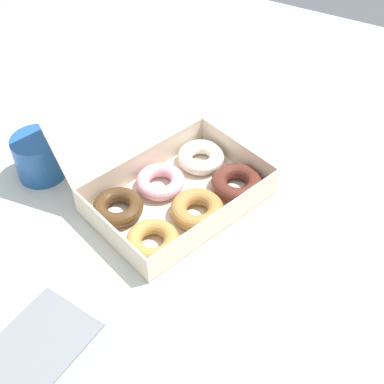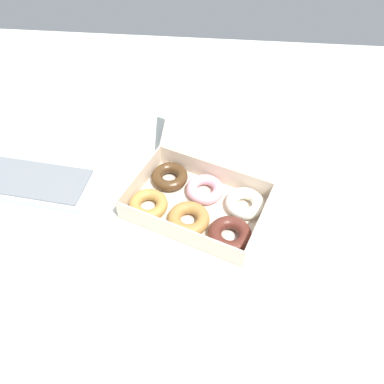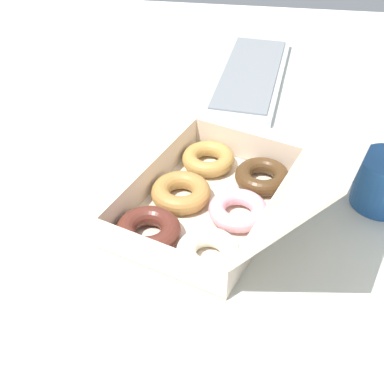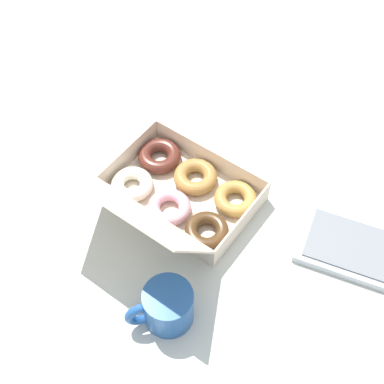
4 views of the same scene
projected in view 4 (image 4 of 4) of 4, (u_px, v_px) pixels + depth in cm
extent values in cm
cube|color=silver|center=(205.00, 195.00, 121.76)|extent=(180.00, 180.00, 2.00)
cube|color=beige|center=(183.00, 196.00, 120.14)|extent=(37.23, 31.06, 0.40)
cube|color=beige|center=(242.00, 223.00, 112.19)|extent=(7.72, 20.31, 5.72)
cube|color=beige|center=(128.00, 155.00, 123.14)|extent=(7.72, 20.31, 5.72)
cube|color=beige|center=(210.00, 158.00, 122.67)|extent=(29.27, 10.99, 5.72)
cube|color=beige|center=(153.00, 220.00, 112.66)|extent=(29.27, 10.99, 5.72)
cube|color=beige|center=(128.00, 209.00, 100.22)|extent=(34.15, 22.61, 17.93)
torus|color=#B08440|center=(235.00, 199.00, 117.60)|extent=(12.96, 12.96, 2.80)
torus|color=#A8793C|center=(195.00, 177.00, 121.18)|extent=(13.35, 13.35, 3.10)
torus|color=#56271D|center=(159.00, 156.00, 124.79)|extent=(14.22, 14.22, 3.13)
torus|color=#492F18|center=(207.00, 231.00, 112.70)|extent=(9.49, 9.49, 2.80)
torus|color=#E6A2B0|center=(169.00, 207.00, 116.23)|extent=(13.42, 13.42, 2.72)
torus|color=white|center=(132.00, 184.00, 119.93)|extent=(10.18, 10.18, 2.97)
cylinder|color=#235498|center=(168.00, 306.00, 99.96)|extent=(9.57, 9.57, 8.80)
torus|color=#235498|center=(142.00, 314.00, 99.04)|extent=(6.48, 5.14, 6.65)
cylinder|color=black|center=(168.00, 300.00, 97.69)|extent=(8.42, 8.42, 0.53)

